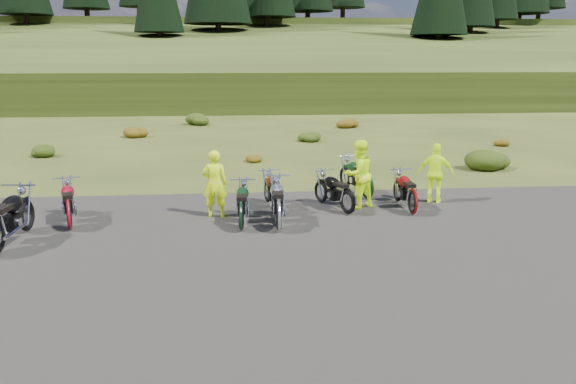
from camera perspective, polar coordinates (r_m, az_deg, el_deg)
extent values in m
plane|color=#324015|center=(13.27, -0.91, -4.18)|extent=(300.00, 300.00, 0.00)
cube|color=black|center=(11.38, -0.16, -7.24)|extent=(20.00, 12.00, 0.04)
cube|color=#2C3812|center=(122.67, -4.75, 11.63)|extent=(300.00, 90.00, 9.17)
cylinder|color=black|center=(80.09, -25.04, 15.38)|extent=(0.70, 0.70, 2.20)
cylinder|color=black|center=(84.21, -19.72, 16.51)|extent=(0.70, 0.70, 2.20)
cylinder|color=black|center=(88.95, -14.86, 17.15)|extent=(0.70, 0.70, 2.20)
cylinder|color=black|center=(63.15, -12.87, 14.73)|extent=(0.70, 0.70, 2.20)
cylinder|color=black|center=(68.69, -7.09, 15.83)|extent=(0.70, 0.70, 2.20)
cylinder|color=black|center=(74.81, -2.17, 16.65)|extent=(0.70, 0.70, 2.20)
cylinder|color=black|center=(81.38, 2.01, 17.24)|extent=(0.70, 0.70, 2.20)
cylinder|color=black|center=(88.27, 5.57, 17.55)|extent=(0.70, 0.70, 2.20)
cylinder|color=black|center=(65.40, 14.97, 14.39)|extent=(0.70, 0.70, 2.20)
cylinder|color=black|center=(73.19, 17.97, 15.00)|extent=(0.70, 0.70, 2.20)
cylinder|color=black|center=(81.13, 20.40, 15.46)|extent=(0.70, 0.70, 2.20)
cylinder|color=black|center=(89.19, 22.40, 15.82)|extent=(0.70, 0.70, 2.20)
cylinder|color=black|center=(97.34, 24.07, 16.11)|extent=(0.70, 0.70, 2.20)
ellipsoid|color=#22370D|center=(25.54, -23.78, 4.00)|extent=(1.03, 1.03, 0.61)
ellipsoid|color=brown|center=(29.90, -15.32, 6.06)|extent=(1.30, 1.30, 0.77)
ellipsoid|color=#22370D|center=(34.77, -9.07, 7.49)|extent=(1.56, 1.56, 0.92)
ellipsoid|color=brown|center=(22.14, -3.69, 3.61)|extent=(0.77, 0.77, 0.45)
ellipsoid|color=#22370D|center=(27.57, 2.08, 5.77)|extent=(1.03, 1.03, 0.61)
ellipsoid|color=brown|center=(33.21, 5.95, 7.17)|extent=(1.30, 1.30, 0.77)
ellipsoid|color=#22370D|center=(22.04, 19.73, 3.42)|extent=(1.56, 1.56, 0.92)
ellipsoid|color=brown|center=(28.04, 20.64, 4.88)|extent=(0.77, 0.77, 0.45)
imported|color=#D7FF0D|center=(14.42, -7.44, 0.73)|extent=(0.66, 0.45, 1.74)
imported|color=#D7FF0D|center=(15.29, 7.16, 1.71)|extent=(1.13, 1.04, 1.85)
imported|color=#D7FF0D|center=(16.27, 14.79, 1.76)|extent=(1.07, 0.79, 1.68)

